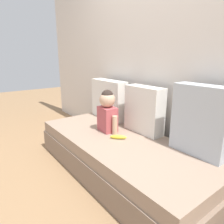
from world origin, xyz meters
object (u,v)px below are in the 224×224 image
object	(u,v)px
couch	(120,156)
toddler	(107,111)
banana	(118,137)
throw_pillow_left	(109,100)
throw_pillow_right	(200,121)
throw_pillow_center	(144,110)

from	to	relation	value
couch	toddler	xyz separation A→B (m)	(-0.26, 0.04, 0.42)
couch	toddler	world-z (taller)	toddler
toddler	banana	distance (m)	0.33
throw_pillow_left	throw_pillow_right	distance (m)	1.28
throw_pillow_left	throw_pillow_center	bearing A→B (deg)	0.00
throw_pillow_left	toddler	world-z (taller)	throw_pillow_left
throw_pillow_center	banana	distance (m)	0.41
throw_pillow_right	banana	size ratio (longest dim) A/B	3.44
throw_pillow_center	throw_pillow_right	size ratio (longest dim) A/B	0.85
couch	banana	xyz separation A→B (m)	(-0.01, -0.01, 0.21)
couch	toddler	size ratio (longest dim) A/B	4.49
toddler	banana	bearing A→B (deg)	-11.15
throw_pillow_center	throw_pillow_right	xyz separation A→B (m)	(0.64, 0.00, 0.04)
toddler	banana	xyz separation A→B (m)	(0.25, -0.05, -0.21)
throw_pillow_center	throw_pillow_left	bearing A→B (deg)	180.00
couch	banana	world-z (taller)	banana
couch	banana	size ratio (longest dim) A/B	12.10
throw_pillow_right	banana	world-z (taller)	throw_pillow_right
throw_pillow_right	toddler	size ratio (longest dim) A/B	1.28
throw_pillow_left	throw_pillow_right	bearing A→B (deg)	0.00
toddler	banana	size ratio (longest dim) A/B	2.69
couch	throw_pillow_right	size ratio (longest dim) A/B	3.52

